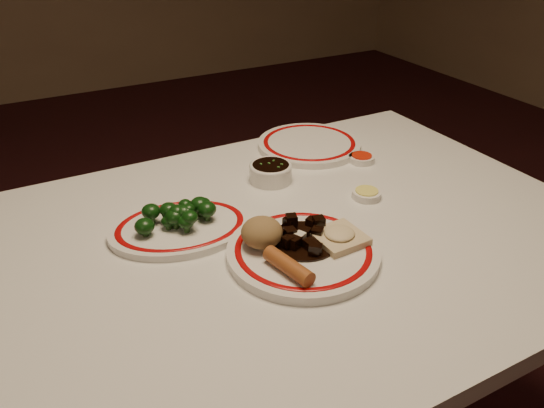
{
  "coord_description": "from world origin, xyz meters",
  "views": [
    {
      "loc": [
        -0.47,
        -0.76,
        1.32
      ],
      "look_at": [
        -0.04,
        0.04,
        0.8
      ],
      "focal_mm": 35.0,
      "sensor_mm": 36.0,
      "label": 1
    }
  ],
  "objects_px": {
    "stirfry_heap": "(303,236)",
    "dining_table": "(298,266)",
    "spring_roll": "(288,266)",
    "soy_bowl": "(271,173)",
    "main_plate": "(303,252)",
    "broccoli_plate": "(181,227)",
    "fried_wonton": "(339,236)",
    "broccoli_pile": "(180,213)",
    "rice_mound": "(262,232)"
  },
  "relations": [
    {
      "from": "soy_bowl",
      "to": "dining_table",
      "type": "bearing_deg",
      "value": -102.73
    },
    {
      "from": "spring_roll",
      "to": "broccoli_pile",
      "type": "xyz_separation_m",
      "value": [
        -0.11,
        0.24,
        0.01
      ]
    },
    {
      "from": "rice_mound",
      "to": "spring_roll",
      "type": "xyz_separation_m",
      "value": [
        0.0,
        -0.1,
        -0.01
      ]
    },
    {
      "from": "spring_roll",
      "to": "soy_bowl",
      "type": "bearing_deg",
      "value": 54.51
    },
    {
      "from": "rice_mound",
      "to": "spring_roll",
      "type": "relative_size",
      "value": 0.74
    },
    {
      "from": "rice_mound",
      "to": "broccoli_pile",
      "type": "relative_size",
      "value": 0.47
    },
    {
      "from": "spring_roll",
      "to": "broccoli_plate",
      "type": "bearing_deg",
      "value": 102.61
    },
    {
      "from": "dining_table",
      "to": "broccoli_pile",
      "type": "height_order",
      "value": "broccoli_pile"
    },
    {
      "from": "broccoli_plate",
      "to": "soy_bowl",
      "type": "xyz_separation_m",
      "value": [
        0.26,
        0.11,
        0.01
      ]
    },
    {
      "from": "dining_table",
      "to": "main_plate",
      "type": "bearing_deg",
      "value": -117.07
    },
    {
      "from": "broccoli_plate",
      "to": "broccoli_pile",
      "type": "relative_size",
      "value": 1.93
    },
    {
      "from": "fried_wonton",
      "to": "broccoli_pile",
      "type": "relative_size",
      "value": 0.56
    },
    {
      "from": "dining_table",
      "to": "fried_wonton",
      "type": "distance_m",
      "value": 0.16
    },
    {
      "from": "soy_bowl",
      "to": "main_plate",
      "type": "bearing_deg",
      "value": -107.08
    },
    {
      "from": "rice_mound",
      "to": "fried_wonton",
      "type": "xyz_separation_m",
      "value": [
        0.13,
        -0.06,
        -0.02
      ]
    },
    {
      "from": "rice_mound",
      "to": "fried_wonton",
      "type": "relative_size",
      "value": 0.84
    },
    {
      "from": "fried_wonton",
      "to": "broccoli_plate",
      "type": "bearing_deg",
      "value": 140.35
    },
    {
      "from": "main_plate",
      "to": "broccoli_pile",
      "type": "height_order",
      "value": "broccoli_pile"
    },
    {
      "from": "main_plate",
      "to": "rice_mound",
      "type": "height_order",
      "value": "rice_mound"
    },
    {
      "from": "dining_table",
      "to": "main_plate",
      "type": "distance_m",
      "value": 0.14
    },
    {
      "from": "main_plate",
      "to": "broccoli_plate",
      "type": "height_order",
      "value": "main_plate"
    },
    {
      "from": "main_plate",
      "to": "broccoli_pile",
      "type": "bearing_deg",
      "value": 131.5
    },
    {
      "from": "spring_roll",
      "to": "soy_bowl",
      "type": "height_order",
      "value": "spring_roll"
    },
    {
      "from": "dining_table",
      "to": "spring_roll",
      "type": "bearing_deg",
      "value": -127.47
    },
    {
      "from": "rice_mound",
      "to": "soy_bowl",
      "type": "xyz_separation_m",
      "value": [
        0.15,
        0.25,
        -0.02
      ]
    },
    {
      "from": "rice_mound",
      "to": "broccoli_plate",
      "type": "height_order",
      "value": "rice_mound"
    },
    {
      "from": "main_plate",
      "to": "rice_mound",
      "type": "xyz_separation_m",
      "value": [
        -0.06,
        0.04,
        0.04
      ]
    },
    {
      "from": "spring_roll",
      "to": "soy_bowl",
      "type": "relative_size",
      "value": 1.06
    },
    {
      "from": "broccoli_plate",
      "to": "fried_wonton",
      "type": "bearing_deg",
      "value": -39.65
    },
    {
      "from": "main_plate",
      "to": "rice_mound",
      "type": "relative_size",
      "value": 4.48
    },
    {
      "from": "main_plate",
      "to": "fried_wonton",
      "type": "bearing_deg",
      "value": -9.05
    },
    {
      "from": "dining_table",
      "to": "main_plate",
      "type": "xyz_separation_m",
      "value": [
        -0.04,
        -0.08,
        0.1
      ]
    },
    {
      "from": "fried_wonton",
      "to": "stirfry_heap",
      "type": "bearing_deg",
      "value": 151.4
    },
    {
      "from": "fried_wonton",
      "to": "broccoli_pile",
      "type": "height_order",
      "value": "broccoli_pile"
    },
    {
      "from": "main_plate",
      "to": "dining_table",
      "type": "bearing_deg",
      "value": 62.93
    },
    {
      "from": "stirfry_heap",
      "to": "dining_table",
      "type": "bearing_deg",
      "value": 63.83
    },
    {
      "from": "main_plate",
      "to": "spring_roll",
      "type": "distance_m",
      "value": 0.08
    },
    {
      "from": "main_plate",
      "to": "soy_bowl",
      "type": "distance_m",
      "value": 0.31
    },
    {
      "from": "soy_bowl",
      "to": "rice_mound",
      "type": "bearing_deg",
      "value": -121.35
    },
    {
      "from": "fried_wonton",
      "to": "stirfry_heap",
      "type": "xyz_separation_m",
      "value": [
        -0.06,
        0.03,
        -0.0
      ]
    },
    {
      "from": "stirfry_heap",
      "to": "broccoli_pile",
      "type": "bearing_deg",
      "value": 136.81
    },
    {
      "from": "spring_roll",
      "to": "fried_wonton",
      "type": "bearing_deg",
      "value": 4.91
    },
    {
      "from": "broccoli_plate",
      "to": "rice_mound",
      "type": "bearing_deg",
      "value": -53.0
    },
    {
      "from": "dining_table",
      "to": "broccoli_plate",
      "type": "height_order",
      "value": "broccoli_plate"
    },
    {
      "from": "main_plate",
      "to": "spring_roll",
      "type": "relative_size",
      "value": 3.3
    },
    {
      "from": "dining_table",
      "to": "spring_roll",
      "type": "distance_m",
      "value": 0.21
    },
    {
      "from": "rice_mound",
      "to": "spring_roll",
      "type": "bearing_deg",
      "value": -89.37
    },
    {
      "from": "dining_table",
      "to": "spring_roll",
      "type": "height_order",
      "value": "spring_roll"
    },
    {
      "from": "main_plate",
      "to": "broccoli_pile",
      "type": "distance_m",
      "value": 0.25
    },
    {
      "from": "rice_mound",
      "to": "broccoli_plate",
      "type": "xyz_separation_m",
      "value": [
        -0.11,
        0.14,
        -0.04
      ]
    }
  ]
}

